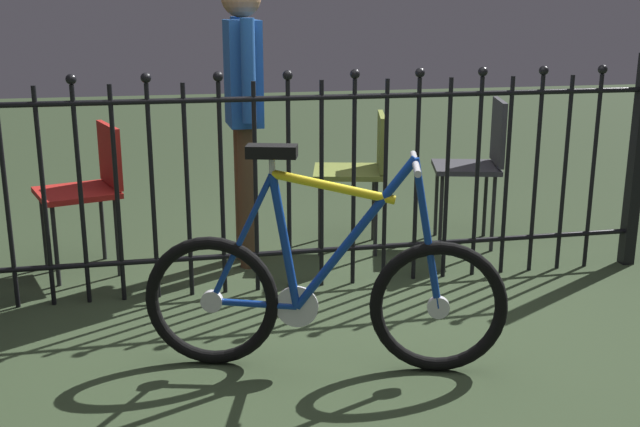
% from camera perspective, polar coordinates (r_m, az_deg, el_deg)
% --- Properties ---
extents(ground_plane, '(20.00, 20.00, 0.00)m').
position_cam_1_polar(ground_plane, '(3.56, 1.90, -9.43)').
color(ground_plane, '#293621').
extents(iron_fence, '(3.82, 0.07, 1.22)m').
position_cam_1_polar(iron_fence, '(4.04, -1.28, 2.77)').
color(iron_fence, black).
rests_on(iron_fence, ground).
extents(bicycle, '(1.46, 0.52, 0.95)m').
position_cam_1_polar(bicycle, '(3.21, 0.26, -5.91)').
color(bicycle, black).
rests_on(bicycle, ground).
extents(chair_red, '(0.52, 0.52, 0.83)m').
position_cam_1_polar(chair_red, '(4.52, -16.57, 2.25)').
color(chair_red, black).
rests_on(chair_red, ground).
extents(chair_olive, '(0.50, 0.50, 0.84)m').
position_cam_1_polar(chair_olive, '(4.74, 3.01, 3.63)').
color(chair_olive, black).
rests_on(chair_olive, ground).
extents(chair_charcoal, '(0.49, 0.48, 0.92)m').
position_cam_1_polar(chair_charcoal, '(4.92, 11.66, 4.13)').
color(chair_charcoal, black).
rests_on(chair_charcoal, ground).
extents(person_visitor, '(0.22, 0.48, 1.63)m').
position_cam_1_polar(person_visitor, '(4.41, -5.64, 8.48)').
color(person_visitor, '#4C3823').
rests_on(person_visitor, ground).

